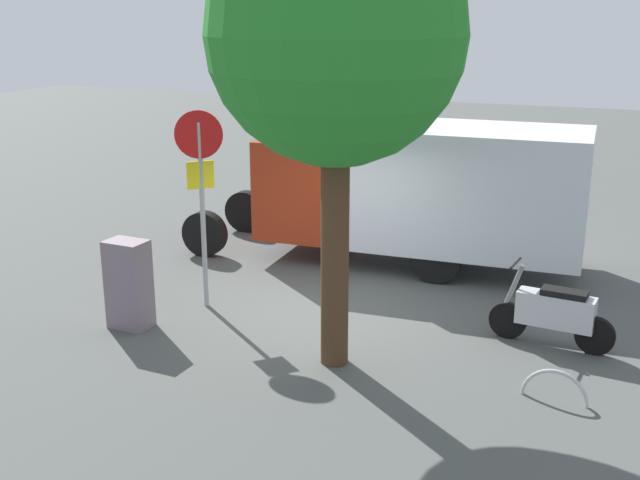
{
  "coord_description": "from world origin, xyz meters",
  "views": [
    {
      "loc": [
        -4.27,
        11.02,
        4.75
      ],
      "look_at": [
        0.05,
        0.15,
        1.26
      ],
      "focal_mm": 43.86,
      "sensor_mm": 36.0,
      "label": 1
    }
  ],
  "objects_px": {
    "motorcycle": "(554,313)",
    "street_tree": "(336,38)",
    "stop_sign": "(201,178)",
    "box_truck_near": "(417,186)",
    "bike_rack_hoop": "(554,400)",
    "utility_cabinet": "(129,284)"
  },
  "relations": [
    {
      "from": "motorcycle",
      "to": "bike_rack_hoop",
      "type": "height_order",
      "value": "motorcycle"
    },
    {
      "from": "motorcycle",
      "to": "street_tree",
      "type": "relative_size",
      "value": 0.3
    },
    {
      "from": "street_tree",
      "to": "bike_rack_hoop",
      "type": "distance_m",
      "value": 5.3
    },
    {
      "from": "street_tree",
      "to": "bike_rack_hoop",
      "type": "height_order",
      "value": "street_tree"
    },
    {
      "from": "box_truck_near",
      "to": "bike_rack_hoop",
      "type": "distance_m",
      "value": 5.85
    },
    {
      "from": "utility_cabinet",
      "to": "box_truck_near",
      "type": "bearing_deg",
      "value": -124.8
    },
    {
      "from": "box_truck_near",
      "to": "bike_rack_hoop",
      "type": "xyz_separation_m",
      "value": [
        -3.09,
        4.73,
        -1.53
      ]
    },
    {
      "from": "stop_sign",
      "to": "street_tree",
      "type": "bearing_deg",
      "value": 155.98
    },
    {
      "from": "box_truck_near",
      "to": "utility_cabinet",
      "type": "distance_m",
      "value": 5.76
    },
    {
      "from": "motorcycle",
      "to": "utility_cabinet",
      "type": "bearing_deg",
      "value": 21.45
    },
    {
      "from": "street_tree",
      "to": "stop_sign",
      "type": "bearing_deg",
      "value": -24.02
    },
    {
      "from": "bike_rack_hoop",
      "to": "street_tree",
      "type": "bearing_deg",
      "value": -0.47
    },
    {
      "from": "utility_cabinet",
      "to": "bike_rack_hoop",
      "type": "relative_size",
      "value": 1.63
    },
    {
      "from": "box_truck_near",
      "to": "bike_rack_hoop",
      "type": "relative_size",
      "value": 8.98
    },
    {
      "from": "utility_cabinet",
      "to": "motorcycle",
      "type": "bearing_deg",
      "value": -164.95
    },
    {
      "from": "bike_rack_hoop",
      "to": "stop_sign",
      "type": "bearing_deg",
      "value": -12.28
    },
    {
      "from": "stop_sign",
      "to": "street_tree",
      "type": "relative_size",
      "value": 0.53
    },
    {
      "from": "utility_cabinet",
      "to": "stop_sign",
      "type": "bearing_deg",
      "value": -118.32
    },
    {
      "from": "stop_sign",
      "to": "street_tree",
      "type": "distance_m",
      "value": 3.73
    },
    {
      "from": "motorcycle",
      "to": "stop_sign",
      "type": "distance_m",
      "value": 5.75
    },
    {
      "from": "street_tree",
      "to": "bike_rack_hoop",
      "type": "relative_size",
      "value": 7.14
    },
    {
      "from": "stop_sign",
      "to": "bike_rack_hoop",
      "type": "distance_m",
      "value": 6.22
    }
  ]
}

